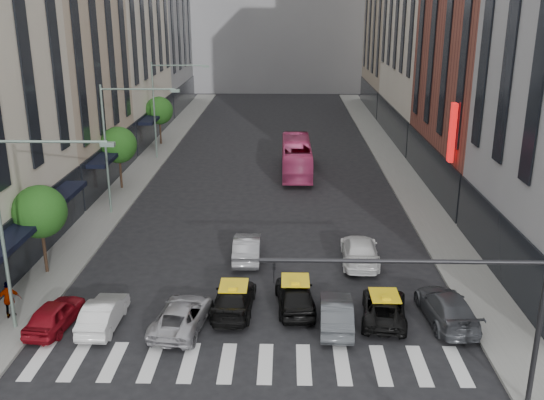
# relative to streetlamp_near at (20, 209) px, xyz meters

# --- Properties ---
(ground) EXTENTS (160.00, 160.00, 0.00)m
(ground) POSITION_rel_streetlamp_near_xyz_m (10.04, -4.00, -5.90)
(ground) COLOR black
(ground) RESTS_ON ground
(sidewalk_left) EXTENTS (3.00, 96.00, 0.15)m
(sidewalk_left) POSITION_rel_streetlamp_near_xyz_m (-1.46, 26.00, -5.83)
(sidewalk_left) COLOR slate
(sidewalk_left) RESTS_ON ground
(sidewalk_right) EXTENTS (3.00, 96.00, 0.15)m
(sidewalk_right) POSITION_rel_streetlamp_near_xyz_m (21.54, 26.00, -5.83)
(sidewalk_right) COLOR slate
(sidewalk_right) RESTS_ON ground
(building_left_b) EXTENTS (8.00, 16.00, 24.00)m
(building_left_b) POSITION_rel_streetlamp_near_xyz_m (-6.96, 24.00, 6.10)
(building_left_b) COLOR tan
(building_left_b) RESTS_ON ground
(building_right_b) EXTENTS (8.00, 18.00, 26.00)m
(building_right_b) POSITION_rel_streetlamp_near_xyz_m (27.04, 23.00, 7.10)
(building_right_b) COLOR brown
(building_right_b) RESTS_ON ground
(building_right_d) EXTENTS (8.00, 18.00, 28.00)m
(building_right_d) POSITION_rel_streetlamp_near_xyz_m (27.04, 61.00, 8.10)
(building_right_d) COLOR tan
(building_right_d) RESTS_ON ground
(tree_near) EXTENTS (2.88, 2.88, 4.95)m
(tree_near) POSITION_rel_streetlamp_near_xyz_m (-1.76, 6.00, -2.25)
(tree_near) COLOR black
(tree_near) RESTS_ON sidewalk_left
(tree_mid) EXTENTS (2.88, 2.88, 4.95)m
(tree_mid) POSITION_rel_streetlamp_near_xyz_m (-1.76, 22.00, -2.25)
(tree_mid) COLOR black
(tree_mid) RESTS_ON sidewalk_left
(tree_far) EXTENTS (2.88, 2.88, 4.95)m
(tree_far) POSITION_rel_streetlamp_near_xyz_m (-1.76, 38.00, -2.25)
(tree_far) COLOR black
(tree_far) RESTS_ON sidewalk_left
(streetlamp_near) EXTENTS (5.38, 0.25, 9.00)m
(streetlamp_near) POSITION_rel_streetlamp_near_xyz_m (0.00, 0.00, 0.00)
(streetlamp_near) COLOR gray
(streetlamp_near) RESTS_ON sidewalk_left
(streetlamp_mid) EXTENTS (5.38, 0.25, 9.00)m
(streetlamp_mid) POSITION_rel_streetlamp_near_xyz_m (0.00, 16.00, 0.00)
(streetlamp_mid) COLOR gray
(streetlamp_mid) RESTS_ON sidewalk_left
(streetlamp_far) EXTENTS (5.38, 0.25, 9.00)m
(streetlamp_far) POSITION_rel_streetlamp_near_xyz_m (0.00, 32.00, 0.00)
(streetlamp_far) COLOR gray
(streetlamp_far) RESTS_ON sidewalk_left
(traffic_signal) EXTENTS (10.10, 0.20, 6.00)m
(traffic_signal) POSITION_rel_streetlamp_near_xyz_m (17.74, -5.00, -1.43)
(traffic_signal) COLOR black
(traffic_signal) RESTS_ON ground
(liberty_sign) EXTENTS (0.30, 0.70, 4.00)m
(liberty_sign) POSITION_rel_streetlamp_near_xyz_m (22.64, 16.00, 0.10)
(liberty_sign) COLOR red
(liberty_sign) RESTS_ON ground
(car_red) EXTENTS (2.05, 4.07, 1.33)m
(car_red) POSITION_rel_streetlamp_near_xyz_m (0.84, 0.25, -5.24)
(car_red) COLOR maroon
(car_red) RESTS_ON ground
(car_white_front) EXTENTS (1.49, 4.07, 1.33)m
(car_white_front) POSITION_rel_streetlamp_near_xyz_m (3.04, 0.39, -5.24)
(car_white_front) COLOR silver
(car_white_front) RESTS_ON ground
(car_silver) EXTENTS (2.75, 4.88, 1.29)m
(car_silver) POSITION_rel_streetlamp_near_xyz_m (6.71, 0.34, -5.26)
(car_silver) COLOR #A2A1A6
(car_silver) RESTS_ON ground
(taxi_left) EXTENTS (2.09, 4.72, 1.35)m
(taxi_left) POSITION_rel_streetlamp_near_xyz_m (8.97, 1.99, -5.23)
(taxi_left) COLOR black
(taxi_left) RESTS_ON ground
(taxi_center) EXTENTS (2.14, 4.55, 1.51)m
(taxi_center) POSITION_rel_streetlamp_near_xyz_m (11.94, 2.33, -5.15)
(taxi_center) COLOR black
(taxi_center) RESTS_ON ground
(car_grey_mid) EXTENTS (1.67, 4.30, 1.39)m
(car_grey_mid) POSITION_rel_streetlamp_near_xyz_m (13.82, 0.61, -5.21)
(car_grey_mid) COLOR #3E4145
(car_grey_mid) RESTS_ON ground
(taxi_right) EXTENTS (2.62, 4.65, 1.23)m
(taxi_right) POSITION_rel_streetlamp_near_xyz_m (16.13, 1.37, -5.29)
(taxi_right) COLOR black
(taxi_right) RESTS_ON ground
(car_grey_curb) EXTENTS (2.40, 5.11, 1.44)m
(car_grey_curb) POSITION_rel_streetlamp_near_xyz_m (19.04, 1.23, -5.18)
(car_grey_curb) COLOR #3F4247
(car_grey_curb) RESTS_ON ground
(car_row2_left) EXTENTS (1.62, 4.43, 1.45)m
(car_row2_left) POSITION_rel_streetlamp_near_xyz_m (9.21, 8.30, -5.18)
(car_row2_left) COLOR #95969A
(car_row2_left) RESTS_ON ground
(car_row2_right) EXTENTS (2.30, 5.18, 1.48)m
(car_row2_right) POSITION_rel_streetlamp_near_xyz_m (15.74, 7.99, -5.17)
(car_row2_right) COLOR white
(car_row2_right) RESTS_ON ground
(bus) EXTENTS (2.51, 10.53, 2.93)m
(bus) POSITION_rel_streetlamp_near_xyz_m (12.38, 27.26, -4.44)
(bus) COLOR #BF386B
(bus) RESTS_ON ground
(pedestrian_far) EXTENTS (1.16, 0.72, 1.84)m
(pedestrian_far) POSITION_rel_streetlamp_near_xyz_m (-1.50, 0.88, -4.84)
(pedestrian_far) COLOR gray
(pedestrian_far) RESTS_ON sidewalk_left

